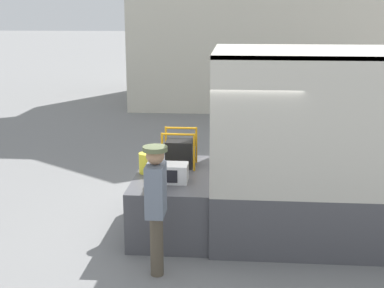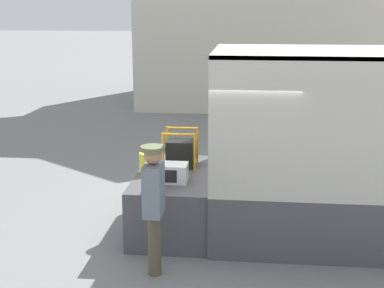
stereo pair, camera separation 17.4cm
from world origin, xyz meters
TOP-DOWN VIEW (x-y plane):
  - ground_plane at (0.00, 0.00)m, footprint 160.00×160.00m
  - tailgate_deck at (-0.63, 0.00)m, footprint 1.25×2.24m
  - microwave at (-0.62, -0.45)m, footprint 0.50×0.37m
  - portable_generator at (-0.57, 0.41)m, footprint 0.57×0.51m
  - orange_bucket at (-1.08, -0.01)m, footprint 0.27×0.27m
  - worker_person at (-0.68, -1.67)m, footprint 0.33×0.44m

SIDE VIEW (x-z plane):
  - ground_plane at x=0.00m, z-range 0.00..0.00m
  - tailgate_deck at x=-0.63m, z-range 0.00..0.94m
  - microwave at x=-0.62m, z-range 0.94..1.23m
  - orange_bucket at x=-1.08m, z-range 0.94..1.27m
  - worker_person at x=-0.68m, z-range 0.22..2.04m
  - portable_generator at x=-0.57m, z-range 0.86..1.49m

